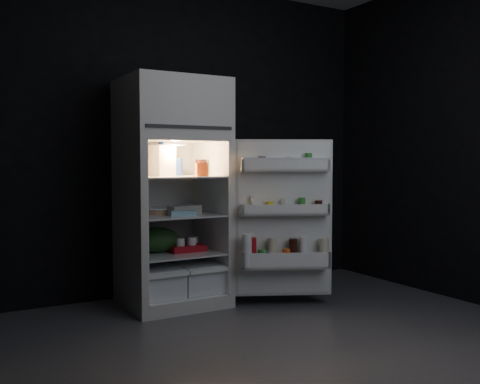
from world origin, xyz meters
TOP-DOWN VIEW (x-y plane):
  - floor at (0.00, 0.00)m, footprint 4.00×3.40m
  - wall_back at (0.00, 1.70)m, footprint 4.00×0.00m
  - refrigerator at (-0.10, 1.32)m, footprint 0.76×0.71m
  - fridge_door at (0.61, 0.78)m, footprint 0.73×0.48m
  - milk_jug at (-0.17, 1.33)m, footprint 0.20×0.20m
  - mayo_jar at (-0.04, 1.38)m, footprint 0.16×0.16m
  - jam_jar at (0.16, 1.32)m, footprint 0.11×0.11m
  - amber_bottle at (-0.35, 1.42)m, footprint 0.12×0.12m
  - small_carton at (0.05, 1.08)m, footprint 0.10×0.08m
  - egg_carton at (-0.04, 1.18)m, footprint 0.28×0.15m
  - pie at (-0.19, 1.36)m, footprint 0.35×0.35m
  - flat_package at (-0.09, 1.09)m, footprint 0.21×0.16m
  - wrapped_pkg at (0.15, 1.46)m, footprint 0.14×0.13m
  - produce_bag at (-0.22, 1.32)m, footprint 0.44×0.41m
  - yogurt_tray at (-0.01, 1.23)m, footprint 0.28×0.15m
  - small_can_red at (-0.00, 1.44)m, footprint 0.08×0.08m
  - small_can_silver at (0.17, 1.44)m, footprint 0.08×0.08m

SIDE VIEW (x-z plane):
  - floor at x=0.00m, z-range 0.00..0.00m
  - yogurt_tray at x=-0.01m, z-range 0.43..0.48m
  - small_can_red at x=0.00m, z-range 0.43..0.52m
  - small_can_silver at x=0.17m, z-range 0.43..0.52m
  - produce_bag at x=-0.22m, z-range 0.43..0.62m
  - fridge_door at x=0.61m, z-range 0.07..1.29m
  - pie at x=-0.19m, z-range 0.73..0.77m
  - flat_package at x=-0.09m, z-range 0.73..0.77m
  - wrapped_pkg at x=0.15m, z-range 0.73..0.78m
  - egg_carton at x=-0.04m, z-range 0.73..0.80m
  - refrigerator at x=-0.10m, z-range 0.07..1.85m
  - small_carton at x=0.05m, z-range 1.03..1.13m
  - jam_jar at x=0.16m, z-range 1.03..1.16m
  - mayo_jar at x=-0.04m, z-range 1.03..1.17m
  - amber_bottle at x=-0.35m, z-range 1.03..1.25m
  - milk_jug at x=-0.17m, z-range 1.03..1.27m
  - wall_back at x=0.00m, z-range 0.00..2.70m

